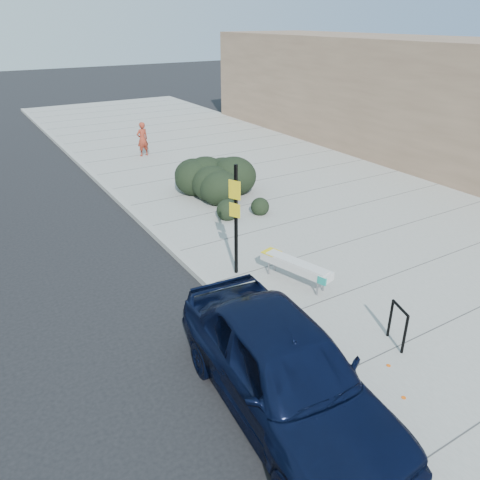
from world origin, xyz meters
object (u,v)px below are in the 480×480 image
object	(u,v)px
bike_rack	(398,322)
sign_post	(236,215)
bench	(296,266)
pedestrian	(142,139)
sedan_navy	(284,369)

from	to	relation	value
bike_rack	sign_post	world-z (taller)	sign_post
bench	bike_rack	size ratio (longest dim) A/B	2.25
bike_rack	pedestrian	bearing A→B (deg)	105.64
bike_rack	sign_post	distance (m)	4.36
bench	sedan_navy	distance (m)	3.95
bench	pedestrian	distance (m)	12.86
bench	pedestrian	size ratio (longest dim) A/B	1.26
sedan_navy	pedestrian	distance (m)	16.22
bench	bike_rack	world-z (taller)	bike_rack
sign_post	sedan_navy	size ratio (longest dim) A/B	0.56
bench	bike_rack	bearing A→B (deg)	-101.69
sign_post	pedestrian	world-z (taller)	sign_post
sign_post	bench	bearing A→B (deg)	-73.75
sign_post	pedestrian	size ratio (longest dim) A/B	1.82
bench	sedan_navy	world-z (taller)	sedan_navy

